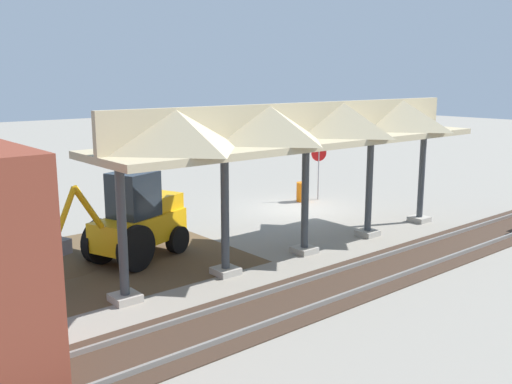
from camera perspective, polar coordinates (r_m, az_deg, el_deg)
The scene contains 8 objects.
ground_plane at distance 25.12m, azimuth 4.17°, elevation -1.68°, with size 120.00×120.00×0.00m, color gray.
dirt_work_zone at distance 18.64m, azimuth -15.48°, elevation -6.73°, with size 8.36×7.00×0.01m, color brown.
platform_canopy at distance 18.12m, azimuth 5.06°, elevation 6.56°, with size 14.13×3.20×4.90m.
rail_tracks at distance 20.58m, azimuth 18.97°, elevation -5.15°, with size 60.00×2.58×0.15m.
stop_sign at distance 26.81m, azimuth 6.29°, elevation 3.18°, with size 0.72×0.31×2.59m.
backhoe at distance 18.22m, azimuth -11.94°, elevation -2.85°, with size 5.30×2.88×2.82m.
dirt_mound at distance 18.70m, azimuth -19.49°, elevation -6.93°, with size 6.03×6.03×1.35m, color brown.
traffic_barrel at distance 26.54m, azimuth 4.67°, elevation 0.01°, with size 0.56×0.56×0.90m, color orange.
Camera 1 is at (17.08, 17.52, 5.67)m, focal length 40.00 mm.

